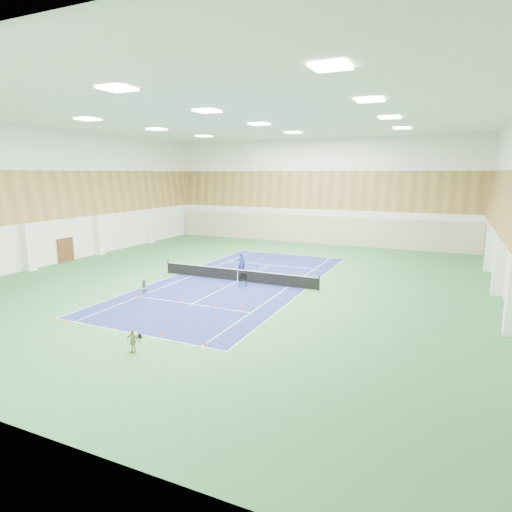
# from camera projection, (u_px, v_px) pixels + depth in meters

# --- Properties ---
(ground) EXTENTS (40.00, 40.00, 0.00)m
(ground) POSITION_uv_depth(u_px,v_px,m) (238.00, 281.00, 32.62)
(ground) COLOR #2E6C39
(ground) RESTS_ON ground
(room_shell) EXTENTS (36.00, 40.00, 12.00)m
(room_shell) POSITION_uv_depth(u_px,v_px,m) (237.00, 202.00, 31.47)
(room_shell) COLOR white
(room_shell) RESTS_ON ground
(wood_cladding) EXTENTS (36.00, 40.00, 8.00)m
(wood_cladding) POSITION_uv_depth(u_px,v_px,m) (237.00, 175.00, 31.09)
(wood_cladding) COLOR #9F743B
(wood_cladding) RESTS_ON room_shell
(ceiling_light_grid) EXTENTS (21.40, 25.40, 0.06)m
(ceiling_light_grid) POSITION_uv_depth(u_px,v_px,m) (236.00, 119.00, 30.34)
(ceiling_light_grid) COLOR white
(ceiling_light_grid) RESTS_ON room_shell
(court_surface) EXTENTS (10.97, 23.77, 0.01)m
(court_surface) POSITION_uv_depth(u_px,v_px,m) (238.00, 281.00, 32.62)
(court_surface) COLOR navy
(court_surface) RESTS_ON ground
(tennis_balls_scatter) EXTENTS (10.57, 22.77, 0.07)m
(tennis_balls_scatter) POSITION_uv_depth(u_px,v_px,m) (238.00, 281.00, 32.61)
(tennis_balls_scatter) COLOR #BFDE25
(tennis_balls_scatter) RESTS_ON ground
(tennis_net) EXTENTS (12.80, 0.10, 1.10)m
(tennis_net) POSITION_uv_depth(u_px,v_px,m) (238.00, 274.00, 32.51)
(tennis_net) COLOR black
(tennis_net) RESTS_ON ground
(back_curtain) EXTENTS (35.40, 0.16, 3.20)m
(back_curtain) POSITION_uv_depth(u_px,v_px,m) (314.00, 230.00, 49.95)
(back_curtain) COLOR #C6B793
(back_curtain) RESTS_ON ground
(door_left_b) EXTENTS (0.08, 1.80, 2.20)m
(door_left_b) POSITION_uv_depth(u_px,v_px,m) (66.00, 250.00, 39.70)
(door_left_b) COLOR #593319
(door_left_b) RESTS_ON ground
(coach) EXTENTS (0.75, 0.62, 1.76)m
(coach) POSITION_uv_depth(u_px,v_px,m) (241.00, 263.00, 34.86)
(coach) COLOR navy
(coach) RESTS_ON ground
(child_court) EXTENTS (0.71, 0.66, 1.16)m
(child_court) POSITION_uv_depth(u_px,v_px,m) (145.00, 288.00, 28.47)
(child_court) COLOR gray
(child_court) RESTS_ON ground
(child_apron) EXTENTS (0.67, 0.30, 1.13)m
(child_apron) POSITION_uv_depth(u_px,v_px,m) (133.00, 341.00, 19.59)
(child_apron) COLOR tan
(child_apron) RESTS_ON ground
(ball_cart) EXTENTS (0.67, 0.67, 0.92)m
(ball_cart) POSITION_uv_depth(u_px,v_px,m) (243.00, 280.00, 31.01)
(ball_cart) COLOR black
(ball_cart) RESTS_ON ground
(cone_svc_a) EXTENTS (0.18, 0.18, 0.20)m
(cone_svc_a) POSITION_uv_depth(u_px,v_px,m) (139.00, 297.00, 28.05)
(cone_svc_a) COLOR #FF4D0D
(cone_svc_a) RESTS_ON ground
(cone_svc_b) EXTENTS (0.20, 0.20, 0.22)m
(cone_svc_b) POSITION_uv_depth(u_px,v_px,m) (182.00, 299.00, 27.70)
(cone_svc_b) COLOR orange
(cone_svc_b) RESTS_ON ground
(cone_svc_c) EXTENTS (0.21, 0.21, 0.23)m
(cone_svc_c) POSITION_uv_depth(u_px,v_px,m) (213.00, 306.00, 26.27)
(cone_svc_c) COLOR #FC4A0D
(cone_svc_c) RESTS_ON ground
(cone_svc_d) EXTENTS (0.22, 0.22, 0.24)m
(cone_svc_d) POSITION_uv_depth(u_px,v_px,m) (241.00, 306.00, 26.12)
(cone_svc_d) COLOR #E95B0C
(cone_svc_d) RESTS_ON ground
(cone_base_a) EXTENTS (0.21, 0.21, 0.23)m
(cone_base_a) POSITION_uv_depth(u_px,v_px,m) (64.00, 321.00, 23.56)
(cone_base_a) COLOR orange
(cone_base_a) RESTS_ON ground
(cone_base_b) EXTENTS (0.18, 0.18, 0.19)m
(cone_base_b) POSITION_uv_depth(u_px,v_px,m) (115.00, 327.00, 22.63)
(cone_base_b) COLOR #FF600D
(cone_base_b) RESTS_ON ground
(cone_base_c) EXTENTS (0.20, 0.20, 0.22)m
(cone_base_c) POSITION_uv_depth(u_px,v_px,m) (161.00, 333.00, 21.81)
(cone_base_c) COLOR #EC550C
(cone_base_c) RESTS_ON ground
(cone_base_d) EXTENTS (0.18, 0.18, 0.20)m
(cone_base_d) POSITION_uv_depth(u_px,v_px,m) (205.00, 344.00, 20.40)
(cone_base_d) COLOR #F1460C
(cone_base_d) RESTS_ON ground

